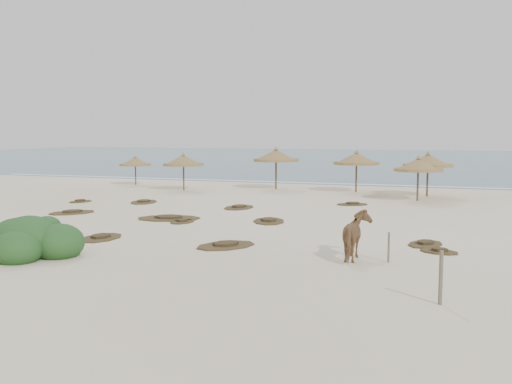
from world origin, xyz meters
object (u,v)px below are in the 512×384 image
palapa_0 (135,162)px  bush (31,241)px  palapa_1 (183,161)px  horse (357,236)px

palapa_0 → bush: bearing=-66.3°
palapa_1 → horse: palapa_1 is taller
palapa_1 → horse: 24.59m
palapa_1 → bush: 22.60m
palapa_0 → horse: 30.35m
horse → bush: size_ratio=0.53×
palapa_0 → horse: palapa_0 is taller
palapa_1 → bush: palapa_1 is taller
palapa_0 → palapa_1: 6.25m
bush → palapa_0: bearing=113.7°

